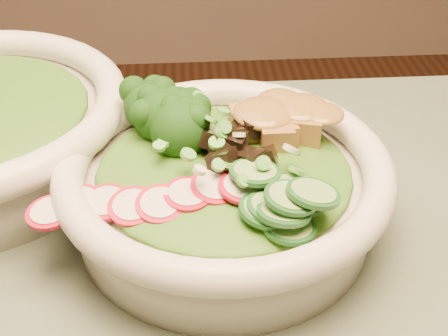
{
  "coord_description": "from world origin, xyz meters",
  "views": [
    {
      "loc": [
        -0.18,
        -0.23,
        1.09
      ],
      "look_at": [
        -0.16,
        0.15,
        0.81
      ],
      "focal_mm": 50.0,
      "sensor_mm": 36.0,
      "label": 1
    }
  ],
  "objects": [
    {
      "name": "mushroom_heap",
      "position": [
        -0.15,
        0.16,
        0.82
      ],
      "size": [
        0.09,
        0.09,
        0.04
      ],
      "primitive_type": null,
      "rotation": [
        0.0,
        0.0,
        -0.33
      ],
      "color": "black",
      "rests_on": "salad_bowl"
    },
    {
      "name": "scallion_garnish",
      "position": [
        -0.16,
        0.15,
        0.83
      ],
      "size": [
        0.19,
        0.19,
        0.02
      ],
      "primitive_type": null,
      "color": "#56B33F",
      "rests_on": "salad_bowl"
    },
    {
      "name": "salad_bowl",
      "position": [
        -0.16,
        0.15,
        0.79
      ],
      "size": [
        0.26,
        0.26,
        0.07
      ],
      "rotation": [
        0.0,
        0.0,
        -0.33
      ],
      "color": "silver",
      "rests_on": "dining_table"
    },
    {
      "name": "lettuce_bed",
      "position": [
        -0.16,
        0.15,
        0.81
      ],
      "size": [
        0.2,
        0.2,
        0.02
      ],
      "primitive_type": "ellipsoid",
      "color": "#285612",
      "rests_on": "salad_bowl"
    },
    {
      "name": "radish_slices",
      "position": [
        -0.2,
        0.11,
        0.81
      ],
      "size": [
        0.11,
        0.07,
        0.02
      ],
      "primitive_type": null,
      "rotation": [
        0.0,
        0.0,
        -0.33
      ],
      "color": "#AE0D26",
      "rests_on": "salad_bowl"
    },
    {
      "name": "peanut_sauce",
      "position": [
        -0.11,
        0.19,
        0.83
      ],
      "size": [
        0.07,
        0.05,
        0.02
      ],
      "primitive_type": "ellipsoid",
      "color": "brown",
      "rests_on": "tofu_cubes"
    },
    {
      "name": "tofu_cubes",
      "position": [
        -0.11,
        0.19,
        0.82
      ],
      "size": [
        0.1,
        0.08,
        0.03
      ],
      "primitive_type": null,
      "rotation": [
        0.0,
        0.0,
        -0.33
      ],
      "color": "#9E6334",
      "rests_on": "salad_bowl"
    },
    {
      "name": "cucumber_slices",
      "position": [
        -0.12,
        0.1,
        0.82
      ],
      "size": [
        0.09,
        0.09,
        0.03
      ],
      "primitive_type": null,
      "rotation": [
        0.0,
        0.0,
        -0.33
      ],
      "color": "#7DA85D",
      "rests_on": "salad_bowl"
    },
    {
      "name": "broccoli_florets",
      "position": [
        -0.2,
        0.2,
        0.82
      ],
      "size": [
        0.1,
        0.09,
        0.04
      ],
      "primitive_type": null,
      "rotation": [
        0.0,
        0.0,
        -0.33
      ],
      "color": "black",
      "rests_on": "salad_bowl"
    }
  ]
}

